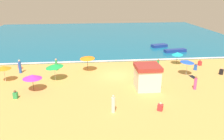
% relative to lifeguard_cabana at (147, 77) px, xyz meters
% --- Properties ---
extents(ground_plane, '(60.00, 60.00, 0.00)m').
position_rel_lifeguard_cabana_xyz_m(ground_plane, '(-2.93, 4.42, -1.40)').
color(ground_plane, '#E0A856').
extents(ocean_water, '(60.00, 44.00, 0.10)m').
position_rel_lifeguard_cabana_xyz_m(ocean_water, '(-2.93, 32.42, -1.35)').
color(ocean_water, '#146B93').
rests_on(ocean_water, ground_plane).
extents(wave_breaker_foam, '(57.00, 0.70, 0.01)m').
position_rel_lifeguard_cabana_xyz_m(wave_breaker_foam, '(-2.93, 10.72, -1.29)').
color(wave_breaker_foam, white).
rests_on(wave_breaker_foam, ocean_water).
extents(lifeguard_cabana, '(2.68, 2.78, 2.74)m').
position_rel_lifeguard_cabana_xyz_m(lifeguard_cabana, '(0.00, 0.00, 0.00)').
color(lifeguard_cabana, white).
rests_on(lifeguard_cabana, ground_plane).
extents(beach_umbrella_0, '(2.60, 2.61, 2.16)m').
position_rel_lifeguard_cabana_xyz_m(beach_umbrella_0, '(-6.53, 6.54, 0.51)').
color(beach_umbrella_0, '#4C3823').
rests_on(beach_umbrella_0, ground_plane).
extents(beach_umbrella_1, '(2.49, 2.49, 2.09)m').
position_rel_lifeguard_cabana_xyz_m(beach_umbrella_1, '(6.10, 3.65, 0.46)').
color(beach_umbrella_1, silver).
rests_on(beach_umbrella_1, ground_plane).
extents(beach_umbrella_2, '(1.93, 1.94, 1.97)m').
position_rel_lifeguard_cabana_xyz_m(beach_umbrella_2, '(-16.36, 3.71, 0.37)').
color(beach_umbrella_2, silver).
rests_on(beach_umbrella_2, ground_plane).
extents(beach_umbrella_3, '(2.78, 2.76, 2.17)m').
position_rel_lifeguard_cabana_xyz_m(beach_umbrella_3, '(-10.47, 3.59, 0.45)').
color(beach_umbrella_3, silver).
rests_on(beach_umbrella_3, ground_plane).
extents(beach_umbrella_4, '(2.13, 2.11, 1.90)m').
position_rel_lifeguard_cabana_xyz_m(beach_umbrella_4, '(-12.40, 0.57, 0.26)').
color(beach_umbrella_4, '#4C3823').
rests_on(beach_umbrella_4, ground_plane).
extents(beach_umbrella_5, '(2.30, 2.29, 1.94)m').
position_rel_lifeguard_cabana_xyz_m(beach_umbrella_5, '(6.57, 8.23, 0.26)').
color(beach_umbrella_5, '#4C3823').
rests_on(beach_umbrella_5, ground_plane).
extents(beachgoer_1, '(0.41, 0.41, 1.66)m').
position_rel_lifeguard_cabana_xyz_m(beachgoer_1, '(-10.77, 7.30, -0.60)').
color(beachgoer_1, green).
rests_on(beachgoer_1, ground_plane).
extents(beachgoer_2, '(0.49, 0.49, 0.86)m').
position_rel_lifeguard_cabana_xyz_m(beachgoer_2, '(9.77, 7.39, -1.03)').
color(beachgoer_2, red).
rests_on(beachgoer_2, ground_plane).
extents(beachgoer_3, '(0.58, 0.58, 0.91)m').
position_rel_lifeguard_cabana_xyz_m(beachgoer_3, '(8.23, 5.50, -1.01)').
color(beachgoer_3, blue).
rests_on(beachgoer_3, ground_plane).
extents(beachgoer_4, '(0.62, 0.62, 0.82)m').
position_rel_lifeguard_cabana_xyz_m(beachgoer_4, '(-0.01, -5.06, -1.06)').
color(beachgoer_4, red).
rests_on(beachgoer_4, ground_plane).
extents(beachgoer_5, '(0.53, 0.53, 0.96)m').
position_rel_lifeguard_cabana_xyz_m(beachgoer_5, '(-15.95, 8.43, -0.98)').
color(beachgoer_5, '#D84CA5').
rests_on(beachgoer_5, ground_plane).
extents(beachgoer_6, '(0.45, 0.45, 0.90)m').
position_rel_lifeguard_cabana_xyz_m(beachgoer_6, '(-13.81, -1.15, -1.01)').
color(beachgoer_6, green).
rests_on(beachgoer_6, ground_plane).
extents(beachgoer_8, '(0.39, 0.39, 1.63)m').
position_rel_lifeguard_cabana_xyz_m(beachgoer_8, '(2.99, 5.81, -0.61)').
color(beachgoer_8, green).
rests_on(beachgoer_8, ground_plane).
extents(beachgoer_9, '(0.42, 0.42, 1.83)m').
position_rel_lifeguard_cabana_xyz_m(beachgoer_9, '(-15.40, 6.70, -0.54)').
color(beachgoer_9, blue).
rests_on(beachgoer_9, ground_plane).
extents(beachgoer_10, '(0.56, 0.56, 0.95)m').
position_rel_lifeguard_cabana_xyz_m(beachgoer_10, '(10.77, 3.44, -0.99)').
color(beachgoer_10, black).
rests_on(beachgoer_10, ground_plane).
extents(beachgoer_11, '(0.37, 0.37, 1.71)m').
position_rel_lifeguard_cabana_xyz_m(beachgoer_11, '(-4.29, -4.97, -0.60)').
color(beachgoer_11, white).
rests_on(beachgoer_11, ground_plane).
extents(beachgoer_12, '(0.38, 0.38, 1.56)m').
position_rel_lifeguard_cabana_xyz_m(beachgoer_12, '(5.22, -0.84, -0.64)').
color(beachgoer_12, '#D84CA5').
rests_on(beachgoer_12, ground_plane).
extents(beach_towel_0, '(0.73, 1.32, 0.01)m').
position_rel_lifeguard_cabana_xyz_m(beach_towel_0, '(6.71, 2.86, -1.39)').
color(beach_towel_0, black).
rests_on(beach_towel_0, ground_plane).
extents(beach_towel_1, '(1.70, 1.44, 0.01)m').
position_rel_lifeguard_cabana_xyz_m(beach_towel_1, '(0.47, 4.10, -1.39)').
color(beach_towel_1, black).
rests_on(beach_towel_1, ground_plane).
extents(small_boat_0, '(3.26, 2.17, 0.52)m').
position_rel_lifeguard_cabana_xyz_m(small_boat_0, '(7.19, 18.94, -1.04)').
color(small_boat_0, navy).
rests_on(small_boat_0, ocean_water).
extents(small_boat_1, '(4.05, 1.65, 0.51)m').
position_rel_lifeguard_cabana_xyz_m(small_boat_1, '(8.84, 14.91, -1.04)').
color(small_boat_1, navy).
rests_on(small_boat_1, ocean_water).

